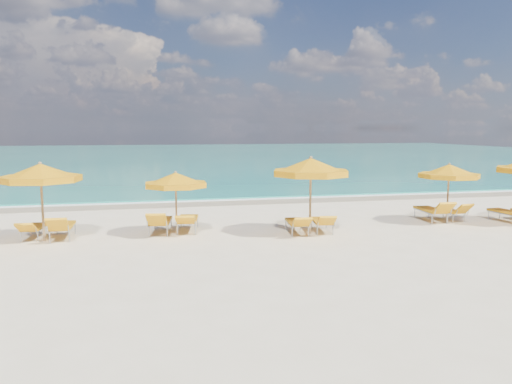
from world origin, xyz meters
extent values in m
plane|color=beige|center=(0.00, 0.00, 0.00)|extent=(120.00, 120.00, 0.00)
cube|color=#167E6C|center=(0.00, 48.00, 0.00)|extent=(120.00, 80.00, 0.30)
cube|color=tan|center=(0.00, 7.40, 0.00)|extent=(120.00, 2.60, 0.01)
cube|color=white|center=(0.00, 8.20, 0.00)|extent=(120.00, 1.20, 0.03)
cube|color=white|center=(-6.00, 17.00, 0.00)|extent=(14.00, 0.36, 0.05)
cube|color=white|center=(8.00, 24.00, 0.00)|extent=(18.00, 0.30, 0.05)
cylinder|color=#9B7B4D|center=(-6.98, 0.44, 1.18)|extent=(0.07, 0.07, 2.36)
cone|color=orange|center=(-6.98, 0.44, 2.17)|extent=(2.91, 2.91, 0.47)
cylinder|color=orange|center=(-6.98, 0.44, 1.94)|extent=(2.93, 2.93, 0.19)
sphere|color=#9B7B4D|center=(-6.98, 0.44, 2.41)|extent=(0.10, 0.10, 0.10)
cylinder|color=#9B7B4D|center=(-2.91, 0.45, 1.00)|extent=(0.06, 0.06, 2.01)
cone|color=orange|center=(-2.91, 0.45, 1.85)|extent=(2.65, 2.65, 0.40)
cylinder|color=orange|center=(-2.91, 0.45, 1.65)|extent=(2.68, 2.68, 0.16)
sphere|color=#9B7B4D|center=(-2.91, 0.45, 2.05)|extent=(0.09, 0.09, 0.09)
cylinder|color=#9B7B4D|center=(1.40, -0.38, 1.23)|extent=(0.08, 0.08, 2.46)
cone|color=orange|center=(1.40, -0.38, 2.27)|extent=(2.70, 2.70, 0.49)
cylinder|color=orange|center=(1.40, -0.38, 2.02)|extent=(2.73, 2.73, 0.20)
sphere|color=#9B7B4D|center=(1.40, -0.38, 2.52)|extent=(0.11, 0.11, 0.11)
cylinder|color=#9B7B4D|center=(6.98, 0.37, 1.06)|extent=(0.07, 0.07, 2.12)
cone|color=orange|center=(6.98, 0.37, 1.95)|extent=(2.82, 2.82, 0.42)
cylinder|color=orange|center=(6.98, 0.37, 1.75)|extent=(2.85, 2.85, 0.17)
sphere|color=#9B7B4D|center=(6.98, 0.37, 2.17)|extent=(0.09, 0.09, 0.09)
cube|color=orange|center=(-7.34, 1.01, 0.35)|extent=(0.65, 1.25, 0.07)
cube|color=orange|center=(-7.42, 0.17, 0.50)|extent=(0.59, 0.57, 0.36)
cube|color=orange|center=(-6.46, 0.77, 0.40)|extent=(0.63, 1.38, 0.08)
cube|color=orange|center=(-6.47, -0.16, 0.61)|extent=(0.62, 0.55, 0.48)
cube|color=orange|center=(-3.40, 0.90, 0.40)|extent=(0.84, 1.47, 0.09)
cube|color=orange|center=(-3.55, -0.03, 0.61)|extent=(0.70, 0.65, 0.48)
cube|color=orange|center=(-2.48, 1.04, 0.40)|extent=(0.85, 1.48, 0.09)
cube|color=orange|center=(-2.65, 0.07, 0.56)|extent=(0.72, 0.72, 0.37)
cube|color=orange|center=(1.02, -0.12, 0.37)|extent=(0.70, 1.33, 0.08)
cube|color=orange|center=(0.92, -1.01, 0.53)|extent=(0.62, 0.61, 0.38)
cube|color=orange|center=(1.92, -0.07, 0.36)|extent=(0.76, 1.33, 0.08)
cube|color=orange|center=(1.78, -0.93, 0.53)|extent=(0.64, 0.62, 0.39)
cube|color=orange|center=(6.60, 0.89, 0.42)|extent=(0.72, 1.47, 0.09)
cube|color=orange|center=(6.55, -0.09, 0.63)|extent=(0.67, 0.62, 0.50)
cube|color=orange|center=(7.37, 0.92, 0.36)|extent=(0.69, 1.29, 0.08)
cube|color=orange|center=(7.47, 0.09, 0.54)|extent=(0.60, 0.56, 0.43)
cube|color=orange|center=(9.26, 0.06, 0.38)|extent=(0.77, 1.39, 0.08)
camera|label=1|loc=(-3.92, -15.77, 3.47)|focal=35.00mm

